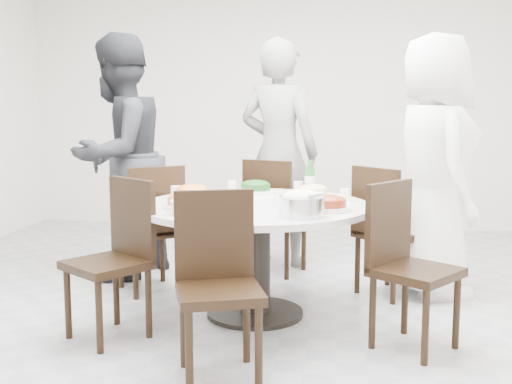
# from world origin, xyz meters

# --- Properties ---
(floor) EXTENTS (6.00, 6.00, 0.01)m
(floor) POSITION_xyz_m (0.00, 0.00, 0.00)
(floor) COLOR #A7A7AC
(floor) RESTS_ON ground
(wall_back) EXTENTS (6.00, 0.01, 2.80)m
(wall_back) POSITION_xyz_m (0.00, 3.00, 1.40)
(wall_back) COLOR white
(wall_back) RESTS_ON ground
(wall_front) EXTENTS (6.00, 0.01, 2.80)m
(wall_front) POSITION_xyz_m (0.00, -3.00, 1.40)
(wall_front) COLOR white
(wall_front) RESTS_ON ground
(dining_table) EXTENTS (1.50, 1.50, 0.75)m
(dining_table) POSITION_xyz_m (-0.04, -0.11, 0.38)
(dining_table) COLOR white
(dining_table) RESTS_ON floor
(chair_ne) EXTENTS (0.59, 0.59, 0.95)m
(chair_ne) POSITION_xyz_m (0.89, 0.48, 0.47)
(chair_ne) COLOR black
(chair_ne) RESTS_ON floor
(chair_n) EXTENTS (0.54, 0.54, 0.95)m
(chair_n) POSITION_xyz_m (-0.00, 0.99, 0.47)
(chair_n) COLOR black
(chair_n) RESTS_ON floor
(chair_nw) EXTENTS (0.59, 0.59, 0.95)m
(chair_nw) POSITION_xyz_m (-0.90, 0.36, 0.47)
(chair_nw) COLOR black
(chair_nw) RESTS_ON floor
(chair_sw) EXTENTS (0.59, 0.59, 0.95)m
(chair_sw) POSITION_xyz_m (-0.85, -0.64, 0.47)
(chair_sw) COLOR black
(chair_sw) RESTS_ON floor
(chair_s) EXTENTS (0.53, 0.53, 0.95)m
(chair_s) POSITION_xyz_m (-0.09, -1.11, 0.47)
(chair_s) COLOR black
(chair_s) RESTS_ON floor
(chair_se) EXTENTS (0.59, 0.59, 0.95)m
(chair_se) POSITION_xyz_m (0.94, -0.57, 0.47)
(chair_se) COLOR black
(chair_se) RESTS_ON floor
(diner_right) EXTENTS (0.81, 1.05, 1.89)m
(diner_right) POSITION_xyz_m (1.18, 0.55, 0.95)
(diner_right) COLOR white
(diner_right) RESTS_ON floor
(diner_middle) EXTENTS (0.82, 0.66, 1.94)m
(diner_middle) POSITION_xyz_m (-0.02, 1.30, 0.97)
(diner_middle) COLOR black
(diner_middle) RESTS_ON floor
(diner_left) EXTENTS (1.00, 1.13, 1.94)m
(diner_left) POSITION_xyz_m (-1.24, 0.71, 0.97)
(diner_left) COLOR black
(diner_left) RESTS_ON floor
(dish_greens) EXTENTS (0.27, 0.27, 0.07)m
(dish_greens) POSITION_xyz_m (-0.10, 0.37, 0.79)
(dish_greens) COLOR white
(dish_greens) RESTS_ON dining_table
(dish_pale) EXTENTS (0.25, 0.25, 0.07)m
(dish_pale) POSITION_xyz_m (0.33, 0.19, 0.78)
(dish_pale) COLOR white
(dish_pale) RESTS_ON dining_table
(dish_orange) EXTENTS (0.28, 0.28, 0.07)m
(dish_orange) POSITION_xyz_m (-0.50, 0.06, 0.79)
(dish_orange) COLOR white
(dish_orange) RESTS_ON dining_table
(dish_redbrown) EXTENTS (0.27, 0.27, 0.07)m
(dish_redbrown) POSITION_xyz_m (0.44, -0.32, 0.78)
(dish_redbrown) COLOR white
(dish_redbrown) RESTS_ON dining_table
(dish_tofu) EXTENTS (0.29, 0.29, 0.08)m
(dish_tofu) POSITION_xyz_m (-0.44, -0.34, 0.79)
(dish_tofu) COLOR white
(dish_tofu) RESTS_ON dining_table
(rice_bowl) EXTENTS (0.27, 0.27, 0.11)m
(rice_bowl) POSITION_xyz_m (0.29, -0.52, 0.81)
(rice_bowl) COLOR silver
(rice_bowl) RESTS_ON dining_table
(soup_bowl) EXTENTS (0.26, 0.26, 0.08)m
(soup_bowl) POSITION_xyz_m (-0.35, -0.53, 0.79)
(soup_bowl) COLOR white
(soup_bowl) RESTS_ON dining_table
(beverage_bottle) EXTENTS (0.07, 0.07, 0.24)m
(beverage_bottle) POSITION_xyz_m (0.29, 0.38, 0.87)
(beverage_bottle) COLOR #2B6B31
(beverage_bottle) RESTS_ON dining_table
(tea_cups) EXTENTS (0.07, 0.07, 0.08)m
(tea_cups) POSITION_xyz_m (-0.07, 0.51, 0.79)
(tea_cups) COLOR white
(tea_cups) RESTS_ON dining_table
(chopsticks) EXTENTS (0.24, 0.04, 0.01)m
(chopsticks) POSITION_xyz_m (-0.04, 0.52, 0.76)
(chopsticks) COLOR tan
(chopsticks) RESTS_ON dining_table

